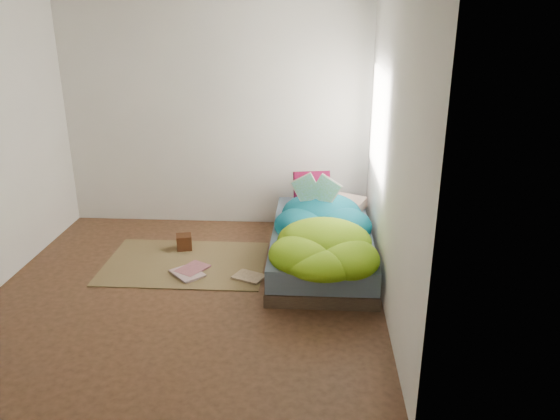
% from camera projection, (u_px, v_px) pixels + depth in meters
% --- Properties ---
extents(ground, '(3.50, 3.50, 0.00)m').
position_uv_depth(ground, '(188.00, 290.00, 4.99)').
color(ground, '#3D2817').
rests_on(ground, ground).
extents(room_walls, '(3.54, 3.54, 2.62)m').
position_uv_depth(room_walls, '(178.00, 113.00, 4.44)').
color(room_walls, silver).
rests_on(room_walls, ground).
extents(bed, '(1.00, 2.00, 0.34)m').
position_uv_depth(bed, '(321.00, 245.00, 5.54)').
color(bed, '#36281D').
rests_on(bed, ground).
extents(duvet, '(0.96, 1.84, 0.34)m').
position_uv_depth(duvet, '(322.00, 221.00, 5.21)').
color(duvet, '#075C6D').
rests_on(duvet, bed).
extents(rug, '(1.60, 1.10, 0.01)m').
position_uv_depth(rug, '(185.00, 263.00, 5.51)').
color(rug, brown).
rests_on(rug, ground).
extents(pillow_floral, '(0.60, 0.52, 0.12)m').
position_uv_depth(pillow_floral, '(340.00, 204.00, 6.02)').
color(pillow_floral, white).
rests_on(pillow_floral, bed).
extents(pillow_magenta, '(0.41, 0.19, 0.40)m').
position_uv_depth(pillow_magenta, '(312.00, 189.00, 6.06)').
color(pillow_magenta, '#540519').
rests_on(pillow_magenta, bed).
extents(open_book, '(0.42, 0.17, 0.25)m').
position_uv_depth(open_book, '(316.00, 180.00, 5.47)').
color(open_book, '#3D912F').
rests_on(open_book, duvet).
extents(wooden_box, '(0.19, 0.19, 0.16)m').
position_uv_depth(wooden_box, '(184.00, 242.00, 5.80)').
color(wooden_box, '#34190B').
rests_on(wooden_box, rug).
extents(floor_book_a, '(0.39, 0.40, 0.02)m').
position_uv_depth(floor_book_a, '(177.00, 277.00, 5.18)').
color(floor_book_a, beige).
rests_on(floor_book_a, rug).
extents(floor_book_b, '(0.35, 0.38, 0.03)m').
position_uv_depth(floor_book_b, '(184.00, 266.00, 5.39)').
color(floor_book_b, '#B2676F').
rests_on(floor_book_b, rug).
extents(floor_book_c, '(0.34, 0.31, 0.02)m').
position_uv_depth(floor_book_c, '(243.00, 281.00, 5.11)').
color(floor_book_c, tan).
rests_on(floor_book_c, rug).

